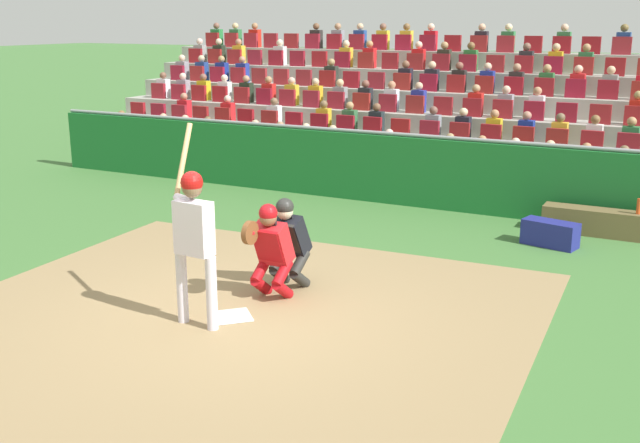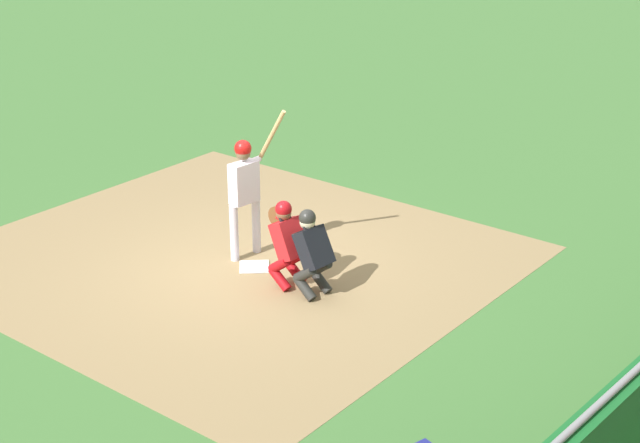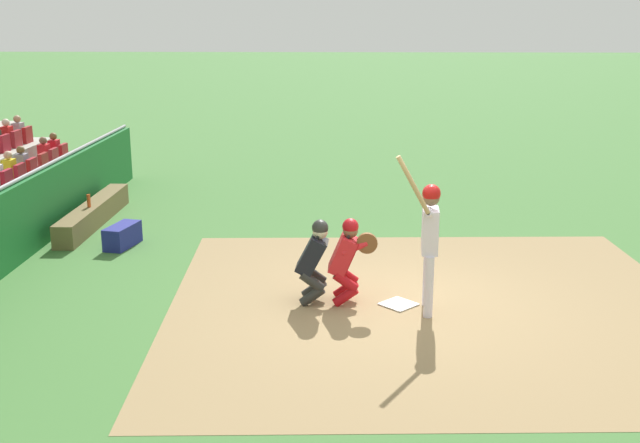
# 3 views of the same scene
# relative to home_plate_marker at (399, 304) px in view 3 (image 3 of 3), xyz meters

# --- Properties ---
(ground_plane) EXTENTS (160.00, 160.00, 0.00)m
(ground_plane) POSITION_rel_home_plate_marker_xyz_m (0.00, 0.00, -0.02)
(ground_plane) COLOR #427236
(infield_dirt_patch) EXTENTS (7.46, 7.98, 0.01)m
(infield_dirt_patch) POSITION_rel_home_plate_marker_xyz_m (0.00, 0.50, -0.01)
(infield_dirt_patch) COLOR #957A52
(infield_dirt_patch) RESTS_ON ground_plane
(home_plate_marker) EXTENTS (0.62, 0.62, 0.02)m
(home_plate_marker) POSITION_rel_home_plate_marker_xyz_m (0.00, 0.00, 0.00)
(home_plate_marker) COLOR white
(home_plate_marker) RESTS_ON infield_dirt_patch
(batter_at_plate) EXTENTS (0.69, 0.66, 2.32)m
(batter_at_plate) POSITION_rel_home_plate_marker_xyz_m (0.24, 0.38, 1.15)
(batter_at_plate) COLOR silver
(batter_at_plate) RESTS_ON ground_plane
(catcher_crouching) EXTENTS (0.46, 0.71, 1.29)m
(catcher_crouching) POSITION_rel_home_plate_marker_xyz_m (-0.09, -0.76, 0.70)
(catcher_crouching) COLOR #B00F15
(catcher_crouching) RESTS_ON ground_plane
(home_plate_umpire) EXTENTS (0.48, 0.49, 1.27)m
(home_plate_umpire) POSITION_rel_home_plate_marker_xyz_m (-0.09, -1.23, 0.68)
(home_plate_umpire) COLOR #2A2A27
(home_plate_umpire) RESTS_ON ground_plane
(dugout_bench) EXTENTS (3.67, 0.40, 0.44)m
(dugout_bench) POSITION_rel_home_plate_marker_xyz_m (-4.35, -5.86, 0.20)
(dugout_bench) COLOR brown
(dugout_bench) RESTS_ON ground_plane
(water_bottle_on_bench) EXTENTS (0.07, 0.07, 0.25)m
(water_bottle_on_bench) POSITION_rel_home_plate_marker_xyz_m (-4.01, -5.82, 0.55)
(water_bottle_on_bench) COLOR #D24A1E
(water_bottle_on_bench) RESTS_ON dugout_bench
(equipment_duffel_bag) EXTENTS (0.91, 0.54, 0.40)m
(equipment_duffel_bag) POSITION_rel_home_plate_marker_xyz_m (-2.82, -4.85, 0.19)
(equipment_duffel_bag) COLOR navy
(equipment_duffel_bag) RESTS_ON ground_plane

